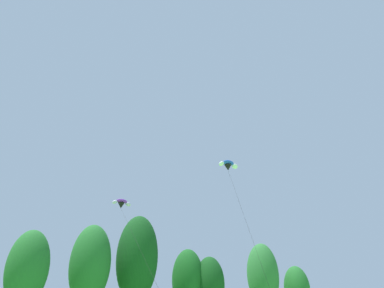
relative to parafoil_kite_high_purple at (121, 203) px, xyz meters
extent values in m
ellipsoid|color=#236628|center=(-8.09, 9.60, -6.31)|extent=(4.86, 4.86, 8.89)
ellipsoid|color=#236628|center=(-0.53, 11.71, -5.23)|extent=(5.34, 5.34, 10.28)
ellipsoid|color=#144719|center=(6.14, 12.73, -3.91)|extent=(5.92, 5.92, 11.99)
ellipsoid|color=#19561E|center=(14.72, 13.92, -6.38)|extent=(4.82, 4.82, 8.79)
ellipsoid|color=#144719|center=(17.87, 12.73, -7.05)|extent=(4.53, 4.53, 7.94)
ellipsoid|color=#2D7033|center=(29.06, 14.34, -5.16)|extent=(5.37, 5.37, 10.37)
ellipsoid|color=purple|center=(0.01, 0.02, 0.27)|extent=(1.40, 0.95, 0.55)
ellipsoid|color=silver|center=(0.81, 0.16, 0.04)|extent=(0.82, 0.73, 0.69)
ellipsoid|color=silver|center=(-0.79, -0.12, 0.04)|extent=(0.74, 0.71, 0.69)
cone|color=black|center=(0.00, 0.08, -0.23)|extent=(0.84, 0.84, 0.62)
cylinder|color=black|center=(-1.25, -10.88, -6.05)|extent=(2.51, 21.93, 11.04)
ellipsoid|color=blue|center=(7.21, -11.33, 1.96)|extent=(1.22, 0.75, 0.59)
ellipsoid|color=white|center=(7.97, -11.32, 1.75)|extent=(0.74, 0.63, 0.70)
ellipsoid|color=white|center=(6.46, -11.35, 1.75)|extent=(0.72, 0.63, 0.70)
cone|color=black|center=(7.21, -11.27, 1.50)|extent=(0.70, 0.70, 0.58)
cylinder|color=black|center=(6.42, -15.26, -5.39)|extent=(1.59, 7.99, 13.21)
camera|label=1|loc=(-9.54, -38.27, -11.11)|focal=33.14mm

